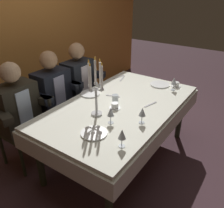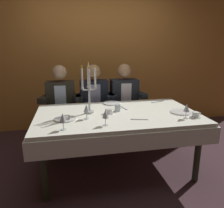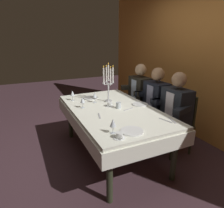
# 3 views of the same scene
# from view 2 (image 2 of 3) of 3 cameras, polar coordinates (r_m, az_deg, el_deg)

# --- Properties ---
(ground_plane) EXTENTS (12.00, 12.00, 0.00)m
(ground_plane) POSITION_cam_2_polar(r_m,az_deg,el_deg) (2.90, 1.30, -16.48)
(ground_plane) COLOR #422B31
(back_wall) EXTENTS (6.00, 0.12, 2.70)m
(back_wall) POSITION_cam_2_polar(r_m,az_deg,el_deg) (4.11, -3.70, 12.77)
(back_wall) COLOR orange
(back_wall) RESTS_ON ground_plane
(dining_table) EXTENTS (1.94, 1.14, 0.74)m
(dining_table) POSITION_cam_2_polar(r_m,az_deg,el_deg) (2.63, 1.38, -4.85)
(dining_table) COLOR white
(dining_table) RESTS_ON ground_plane
(candelabra) EXTENTS (0.19, 0.19, 0.60)m
(candelabra) POSITION_cam_2_polar(r_m,az_deg,el_deg) (2.54, -6.06, 3.89)
(candelabra) COLOR silver
(candelabra) RESTS_ON dining_table
(dinner_plate_0) EXTENTS (0.25, 0.25, 0.01)m
(dinner_plate_0) POSITION_cam_2_polar(r_m,az_deg,el_deg) (2.73, 17.63, -2.02)
(dinner_plate_0) COLOR white
(dinner_plate_0) RESTS_ON dining_table
(dinner_plate_1) EXTENTS (0.23, 0.23, 0.01)m
(dinner_plate_1) POSITION_cam_2_polar(r_m,az_deg,el_deg) (3.00, -0.07, 0.24)
(dinner_plate_1) COLOR white
(dinner_plate_1) RESTS_ON dining_table
(dinner_plate_2) EXTENTS (0.24, 0.24, 0.01)m
(dinner_plate_2) POSITION_cam_2_polar(r_m,az_deg,el_deg) (2.42, -12.20, -3.81)
(dinner_plate_2) COLOR white
(dinner_plate_2) RESTS_ON dining_table
(wine_glass_0) EXTENTS (0.07, 0.07, 0.16)m
(wine_glass_0) POSITION_cam_2_polar(r_m,az_deg,el_deg) (2.10, -12.77, -3.62)
(wine_glass_0) COLOR silver
(wine_glass_0) RESTS_ON dining_table
(wine_glass_1) EXTENTS (0.07, 0.07, 0.16)m
(wine_glass_1) POSITION_cam_2_polar(r_m,az_deg,el_deg) (2.16, -1.72, -2.75)
(wine_glass_1) COLOR silver
(wine_glass_1) RESTS_ON dining_table
(wine_glass_2) EXTENTS (0.07, 0.07, 0.16)m
(wine_glass_2) POSITION_cam_2_polar(r_m,az_deg,el_deg) (2.51, 18.95, -1.05)
(wine_glass_2) COLOR silver
(wine_glass_2) RESTS_ON dining_table
(wine_glass_3) EXTENTS (0.07, 0.07, 0.16)m
(wine_glass_3) POSITION_cam_2_polar(r_m,az_deg,el_deg) (2.38, -6.70, -1.20)
(wine_glass_3) COLOR silver
(wine_glass_3) RESTS_ON dining_table
(water_tumbler_0) EXTENTS (0.07, 0.07, 0.09)m
(water_tumbler_0) POSITION_cam_2_polar(r_m,az_deg,el_deg) (2.65, 1.47, -0.98)
(water_tumbler_0) COLOR silver
(water_tumbler_0) RESTS_ON dining_table
(coffee_cup_0) EXTENTS (0.13, 0.12, 0.06)m
(coffee_cup_0) POSITION_cam_2_polar(r_m,az_deg,el_deg) (2.56, -0.87, -1.93)
(coffee_cup_0) COLOR white
(coffee_cup_0) RESTS_ON dining_table
(coffee_cup_1) EXTENTS (0.13, 0.12, 0.06)m
(coffee_cup_1) POSITION_cam_2_polar(r_m,az_deg,el_deg) (2.60, 21.05, -2.69)
(coffee_cup_1) COLOR white
(coffee_cup_1) RESTS_ON dining_table
(knife_0) EXTENTS (0.19, 0.07, 0.01)m
(knife_0) POSITION_cam_2_polar(r_m,az_deg,el_deg) (3.14, 11.70, 0.54)
(knife_0) COLOR #B7B7BC
(knife_0) RESTS_ON dining_table
(spoon_1) EXTENTS (0.06, 0.17, 0.01)m
(spoon_1) POSITION_cam_2_polar(r_m,az_deg,el_deg) (2.78, 3.14, -1.07)
(spoon_1) COLOR #B7B7BC
(spoon_1) RESTS_ON dining_table
(knife_2) EXTENTS (0.19, 0.07, 0.01)m
(knife_2) POSITION_cam_2_polar(r_m,az_deg,el_deg) (3.22, 11.71, 0.89)
(knife_2) COLOR #B7B7BC
(knife_2) RESTS_ON dining_table
(knife_3) EXTENTS (0.19, 0.07, 0.01)m
(knife_3) POSITION_cam_2_polar(r_m,az_deg,el_deg) (2.38, 7.20, -4.02)
(knife_3) COLOR #B7B7BC
(knife_3) RESTS_ON dining_table
(seated_diner_0) EXTENTS (0.63, 0.48, 1.24)m
(seated_diner_0) POSITION_cam_2_polar(r_m,az_deg,el_deg) (3.39, -13.24, 1.38)
(seated_diner_0) COLOR #2B301F
(seated_diner_0) RESTS_ON ground_plane
(seated_diner_1) EXTENTS (0.63, 0.48, 1.24)m
(seated_diner_1) POSITION_cam_2_polar(r_m,az_deg,el_deg) (3.40, -4.72, 1.80)
(seated_diner_1) COLOR #2B301F
(seated_diner_1) RESTS_ON ground_plane
(seated_diner_2) EXTENTS (0.63, 0.48, 1.24)m
(seated_diner_2) POSITION_cam_2_polar(r_m,az_deg,el_deg) (3.49, 3.15, 2.16)
(seated_diner_2) COLOR #2B301F
(seated_diner_2) RESTS_ON ground_plane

